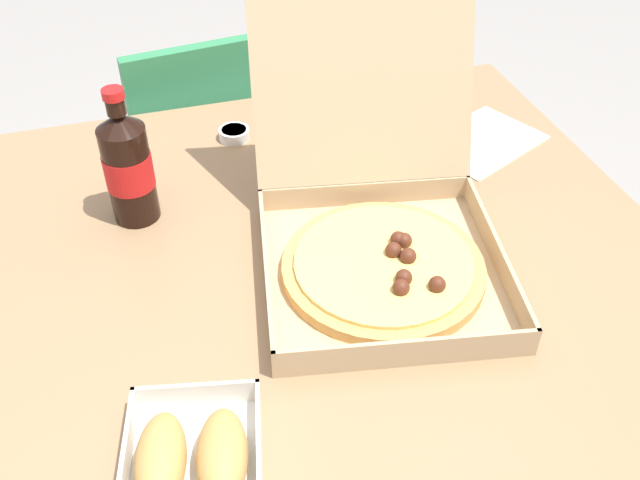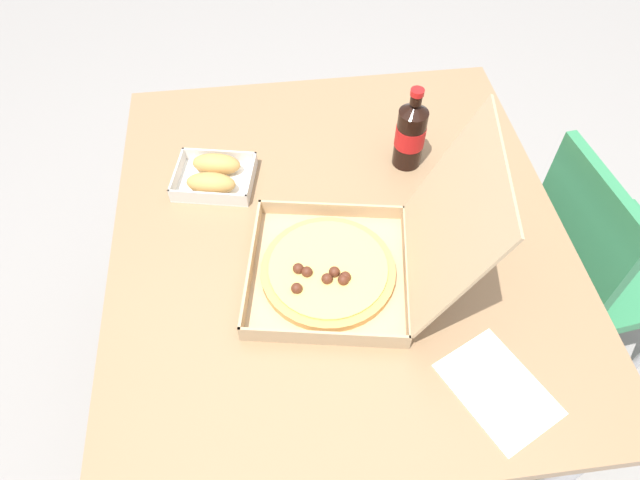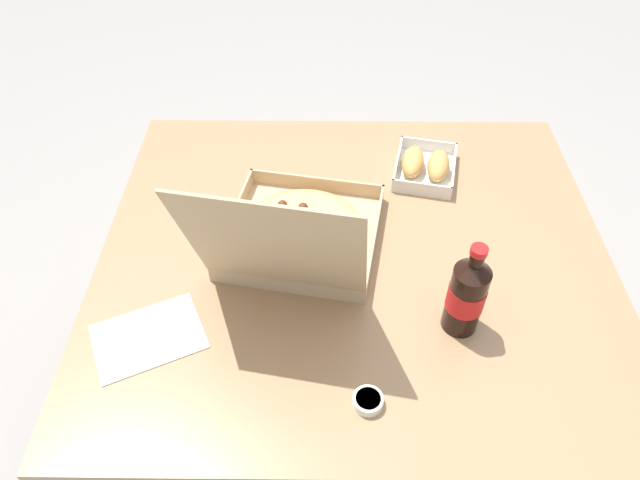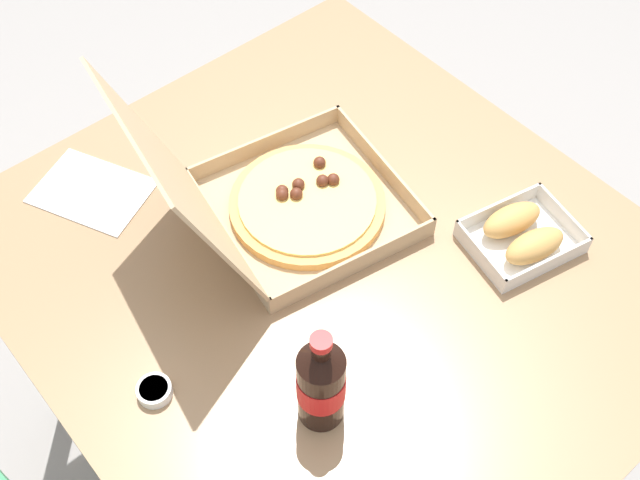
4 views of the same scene
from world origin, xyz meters
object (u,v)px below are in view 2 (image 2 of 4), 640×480
Objects in this scene: chair at (598,260)px; dipping_sauce_cup at (499,208)px; paper_menu at (498,389)px; pizza_box_open at (348,262)px; cola_bottle at (410,134)px; bread_side_box at (214,175)px.

chair is 0.48m from dipping_sauce_cup.
chair is 0.74m from paper_menu.
pizza_box_open is 0.39m from cola_bottle.
chair is 14.82× the size of dipping_sauce_cup.
chair is 1.10m from bread_side_box.
bread_side_box is (-0.32, -0.28, -0.02)m from pizza_box_open.
chair reaches higher than paper_menu.
chair reaches higher than dipping_sauce_cup.
pizza_box_open is 9.21× the size of dipping_sauce_cup.
cola_bottle is (-0.33, 0.20, 0.04)m from pizza_box_open.
bread_side_box is at bearing -164.66° from paper_menu.
cola_bottle is at bearing 158.23° from paper_menu.
pizza_box_open reaches higher than cola_bottle.
paper_menu is at bearing 3.58° from cola_bottle.
bread_side_box is 0.49m from cola_bottle.
pizza_box_open is 0.43m from bread_side_box.
chair is at bearing 72.33° from cola_bottle.
dipping_sauce_cup is (0.19, 0.18, -0.08)m from cola_bottle.
chair is at bearing 105.56° from paper_menu.
cola_bottle is at bearing 91.57° from bread_side_box.
cola_bottle is at bearing -107.67° from chair.
chair is at bearing 101.61° from pizza_box_open.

